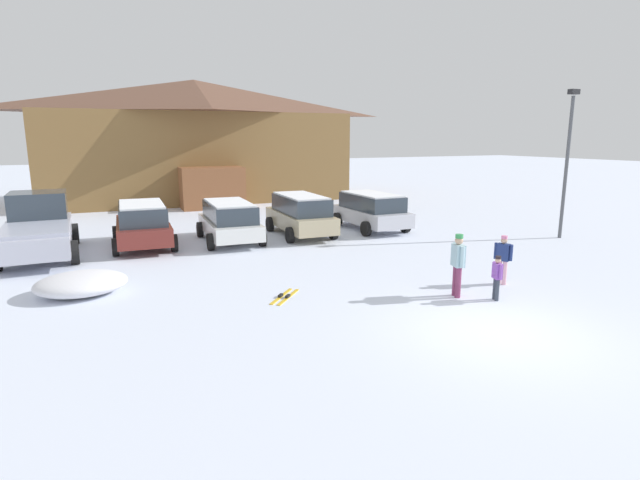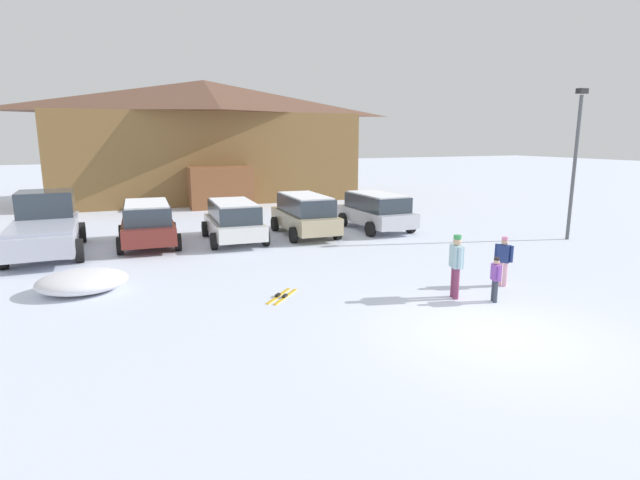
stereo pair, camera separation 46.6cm
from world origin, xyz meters
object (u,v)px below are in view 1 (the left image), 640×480
object	(u,v)px
parked_maroon_van	(143,223)
skier_child_in_purple_jacket	(497,275)
skier_teen_in_navy_coat	(503,257)
parked_white_suv	(229,220)
pair_of_skis	(285,296)
parked_silver_wagon	(371,210)
pickup_truck	(39,227)
parked_beige_suv	(300,214)
ski_lodge	(196,140)
lamp_post	(567,157)
skier_adult_in_blue_parka	(458,262)
plowed_snow_pile	(81,284)

from	to	relation	value
parked_maroon_van	skier_child_in_purple_jacket	distance (m)	12.96
parked_maroon_van	skier_child_in_purple_jacket	world-z (taller)	parked_maroon_van
parked_maroon_van	skier_teen_in_navy_coat	xyz separation A→B (m)	(8.63, -9.62, -0.11)
parked_white_suv	skier_child_in_purple_jacket	bearing A→B (deg)	-67.42
skier_child_in_purple_jacket	pair_of_skis	distance (m)	5.49
parked_maroon_van	parked_white_suv	size ratio (longest dim) A/B	0.99
parked_maroon_van	parked_silver_wagon	size ratio (longest dim) A/B	1.02
parked_maroon_van	pickup_truck	bearing A→B (deg)	176.60
parked_maroon_van	parked_beige_suv	xyz separation A→B (m)	(6.31, -0.51, 0.02)
parked_white_suv	parked_silver_wagon	distance (m)	6.50
parked_white_suv	pair_of_skis	distance (m)	7.63
ski_lodge	lamp_post	world-z (taller)	ski_lodge
skier_adult_in_blue_parka	pair_of_skis	xyz separation A→B (m)	(-4.10, 1.88, -0.92)
parked_beige_suv	parked_maroon_van	bearing A→B (deg)	175.35
parked_silver_wagon	skier_teen_in_navy_coat	bearing A→B (deg)	-96.98
parked_white_suv	lamp_post	distance (m)	13.85
ski_lodge	parked_silver_wagon	world-z (taller)	ski_lodge
pickup_truck	parked_beige_suv	bearing A→B (deg)	-4.21
pickup_truck	skier_adult_in_blue_parka	size ratio (longest dim) A/B	3.58
parked_white_suv	plowed_snow_pile	bearing A→B (deg)	-137.23
parked_beige_suv	parked_silver_wagon	distance (m)	3.42
skier_child_in_purple_jacket	plowed_snow_pile	distance (m)	10.89
parked_beige_suv	skier_teen_in_navy_coat	xyz separation A→B (m)	(2.32, -9.10, -0.14)
parked_silver_wagon	lamp_post	world-z (taller)	lamp_post
parked_maroon_van	plowed_snow_pile	size ratio (longest dim) A/B	1.89
skier_teen_in_navy_coat	pickup_truck	bearing A→B (deg)	140.92
pair_of_skis	plowed_snow_pile	size ratio (longest dim) A/B	0.52
parked_maroon_van	parked_beige_suv	bearing A→B (deg)	-4.65
parked_beige_suv	pair_of_skis	bearing A→B (deg)	-116.10
pickup_truck	lamp_post	xyz separation A→B (m)	(19.32, -5.85, 2.34)
skier_adult_in_blue_parka	pair_of_skis	bearing A→B (deg)	155.41
parked_maroon_van	plowed_snow_pile	xyz separation A→B (m)	(-2.19, -5.52, -0.61)
parked_beige_suv	plowed_snow_pile	xyz separation A→B (m)	(-8.50, -5.01, -0.63)
parked_beige_suv	pickup_truck	bearing A→B (deg)	175.79
parked_maroon_van	skier_adult_in_blue_parka	size ratio (longest dim) A/B	2.63
parked_white_suv	lamp_post	world-z (taller)	lamp_post
ski_lodge	lamp_post	xyz separation A→B (m)	(10.71, -19.85, -0.60)
parked_white_suv	parked_silver_wagon	xyz separation A→B (m)	(6.50, -0.09, 0.02)
ski_lodge	pair_of_skis	size ratio (longest dim) A/B	16.31
ski_lodge	parked_white_suv	xyz separation A→B (m)	(-1.91, -14.71, -3.06)
ski_lodge	pickup_truck	size ratio (longest dim) A/B	3.30
ski_lodge	parked_white_suv	distance (m)	15.15
parked_beige_suv	lamp_post	world-z (taller)	lamp_post
parked_silver_wagon	skier_adult_in_blue_parka	bearing A→B (deg)	-107.90
ski_lodge	skier_adult_in_blue_parka	world-z (taller)	ski_lodge
pickup_truck	skier_child_in_purple_jacket	size ratio (longest dim) A/B	5.14
parked_silver_wagon	skier_teen_in_navy_coat	xyz separation A→B (m)	(-1.10, -9.02, -0.10)
pickup_truck	skier_adult_in_blue_parka	xyz separation A→B (m)	(10.18, -10.15, -0.05)
ski_lodge	plowed_snow_pile	xyz separation A→B (m)	(-7.33, -19.73, -3.63)
parked_maroon_van	parked_white_suv	distance (m)	3.27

